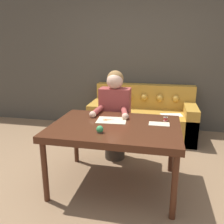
% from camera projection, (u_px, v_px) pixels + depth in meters
% --- Properties ---
extents(ground_plane, '(16.00, 16.00, 0.00)m').
position_uv_depth(ground_plane, '(113.00, 182.00, 2.79)').
color(ground_plane, '#846647').
extents(wall_back, '(8.00, 0.06, 2.60)m').
position_uv_depth(wall_back, '(136.00, 59.00, 4.38)').
color(wall_back, '#474238').
rests_on(wall_back, ground_plane).
extents(dining_table, '(1.38, 1.00, 0.72)m').
position_uv_depth(dining_table, '(115.00, 131.00, 2.57)').
color(dining_table, '#472314').
rests_on(dining_table, ground_plane).
extents(couch, '(1.77, 0.89, 0.86)m').
position_uv_depth(couch, '(143.00, 118.00, 4.20)').
color(couch, '#B7842D').
rests_on(couch, ground_plane).
extents(person, '(0.47, 0.62, 1.24)m').
position_uv_depth(person, '(115.00, 115.00, 3.22)').
color(person, '#33281E').
rests_on(person, ground_plane).
extents(pattern_paper_main, '(0.35, 0.28, 0.00)m').
position_uv_depth(pattern_paper_main, '(112.00, 120.00, 2.71)').
color(pattern_paper_main, beige).
rests_on(pattern_paper_main, dining_table).
extents(pattern_paper_offcut, '(0.22, 0.14, 0.00)m').
position_uv_depth(pattern_paper_offcut, '(159.00, 124.00, 2.58)').
color(pattern_paper_offcut, beige).
rests_on(pattern_paper_offcut, dining_table).
extents(scissors, '(0.21, 0.12, 0.01)m').
position_uv_depth(scissors, '(109.00, 120.00, 2.72)').
color(scissors, silver).
rests_on(scissors, dining_table).
extents(thread_spool, '(0.04, 0.04, 0.05)m').
position_uv_depth(thread_spool, '(166.00, 119.00, 2.69)').
color(thread_spool, red).
rests_on(thread_spool, dining_table).
extents(pin_cushion, '(0.07, 0.07, 0.07)m').
position_uv_depth(pin_cushion, '(100.00, 130.00, 2.32)').
color(pin_cushion, '#4C3828').
rests_on(pin_cushion, dining_table).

